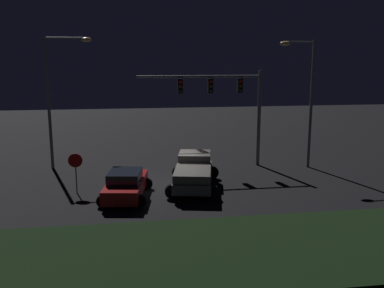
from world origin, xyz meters
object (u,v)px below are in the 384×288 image
(traffic_signal_gantry, at_px, (224,95))
(street_lamp_left, at_px, (57,87))
(car_sedan, at_px, (126,184))
(pickup_truck, at_px, (194,170))
(stop_sign, at_px, (76,166))
(street_lamp_right, at_px, (305,89))

(traffic_signal_gantry, relative_size, street_lamp_left, 0.96)
(car_sedan, bearing_deg, street_lamp_left, 40.74)
(car_sedan, bearing_deg, pickup_truck, -61.34)
(pickup_truck, distance_m, street_lamp_left, 10.83)
(street_lamp_left, bearing_deg, pickup_truck, -34.37)
(street_lamp_left, relative_size, stop_sign, 3.90)
(car_sedan, bearing_deg, stop_sign, 75.23)
(traffic_signal_gantry, bearing_deg, street_lamp_left, 174.13)
(traffic_signal_gantry, bearing_deg, pickup_truck, -121.46)
(stop_sign, bearing_deg, car_sedan, -23.68)
(pickup_truck, bearing_deg, traffic_signal_gantry, -19.97)
(pickup_truck, bearing_deg, street_lamp_left, 67.12)
(pickup_truck, relative_size, street_lamp_left, 0.65)
(street_lamp_right, bearing_deg, car_sedan, -157.79)
(traffic_signal_gantry, distance_m, street_lamp_left, 10.94)
(street_lamp_right, bearing_deg, stop_sign, -165.85)
(traffic_signal_gantry, relative_size, stop_sign, 3.73)
(stop_sign, bearing_deg, pickup_truck, 1.83)
(pickup_truck, height_order, stop_sign, stop_sign)
(street_lamp_left, height_order, street_lamp_right, street_lamp_left)
(pickup_truck, height_order, street_lamp_left, street_lamp_left)
(street_lamp_left, bearing_deg, traffic_signal_gantry, -5.87)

